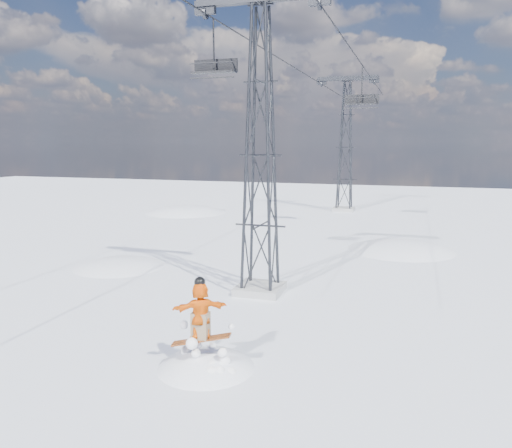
# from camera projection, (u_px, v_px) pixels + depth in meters

# --- Properties ---
(ground) EXTENTS (120.00, 120.00, 0.00)m
(ground) POSITION_uv_depth(u_px,v_px,m) (140.00, 378.00, 12.85)
(ground) COLOR white
(ground) RESTS_ON ground
(snow_terrain) EXTENTS (39.00, 37.00, 22.00)m
(snow_terrain) POSITION_uv_depth(u_px,v_px,m) (240.00, 361.00, 35.82)
(snow_terrain) COLOR white
(snow_terrain) RESTS_ON ground
(lift_tower_near) EXTENTS (5.20, 1.80, 11.43)m
(lift_tower_near) POSITION_uv_depth(u_px,v_px,m) (260.00, 156.00, 19.24)
(lift_tower_near) COLOR #999999
(lift_tower_near) RESTS_ON ground
(lift_tower_far) EXTENTS (5.20, 1.80, 11.43)m
(lift_tower_far) POSITION_uv_depth(u_px,v_px,m) (346.00, 148.00, 42.76)
(lift_tower_far) COLOR #999999
(lift_tower_far) RESTS_ON ground
(haul_cables) EXTENTS (4.46, 51.00, 0.06)m
(haul_cables) POSITION_uv_depth(u_px,v_px,m) (318.00, 58.00, 29.18)
(haul_cables) COLOR black
(haul_cables) RESTS_ON ground
(snowboarder_jump) EXTENTS (4.40, 4.40, 6.55)m
(snowboarder_jump) POSITION_uv_depth(u_px,v_px,m) (207.00, 423.00, 13.74)
(snowboarder_jump) COLOR white
(snowboarder_jump) RESTS_ON ground
(lift_chair_near) EXTENTS (1.88, 0.54, 2.33)m
(lift_chair_near) POSITION_uv_depth(u_px,v_px,m) (215.00, 67.00, 20.12)
(lift_chair_near) COLOR black
(lift_chair_near) RESTS_ON ground
(lift_chair_mid) EXTENTS (2.20, 0.63, 2.72)m
(lift_chair_mid) POSITION_uv_depth(u_px,v_px,m) (362.00, 100.00, 32.61)
(lift_chair_mid) COLOR black
(lift_chair_mid) RESTS_ON ground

